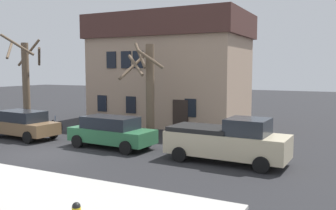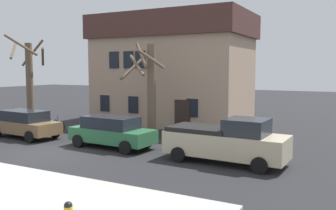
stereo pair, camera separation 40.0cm
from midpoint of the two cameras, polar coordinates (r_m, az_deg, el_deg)
The scene contains 8 objects.
ground_plane at distance 19.14m, azimuth -18.32°, elevation -7.15°, with size 120.00×120.00×0.00m, color #262628.
building_main at distance 28.14m, azimuth 1.13°, elevation 5.69°, with size 11.62×6.91×8.17m.
tree_bare_near at distance 29.38m, azimuth -20.44°, elevation 3.93°, with size 3.17×3.14×6.64m.
tree_bare_mid at distance 22.19m, azimuth -2.37°, elevation 2.96°, with size 2.80×3.07×5.72m.
car_brown_wagon at distance 23.64m, azimuth -20.93°, elevation -2.71°, with size 4.71×2.31×1.65m.
car_green_wagon at distance 19.53m, azimuth -8.19°, elevation -4.08°, with size 4.76×2.25×1.65m.
pickup_truck_beige at distance 16.44m, azimuth 9.79°, elevation -5.54°, with size 5.47×2.38×2.03m.
bicycle_leaning at distance 25.62m, azimuth -16.19°, elevation -3.06°, with size 1.63×0.72×1.03m.
Camera 2 is at (13.73, -12.77, 4.14)m, focal length 39.10 mm.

